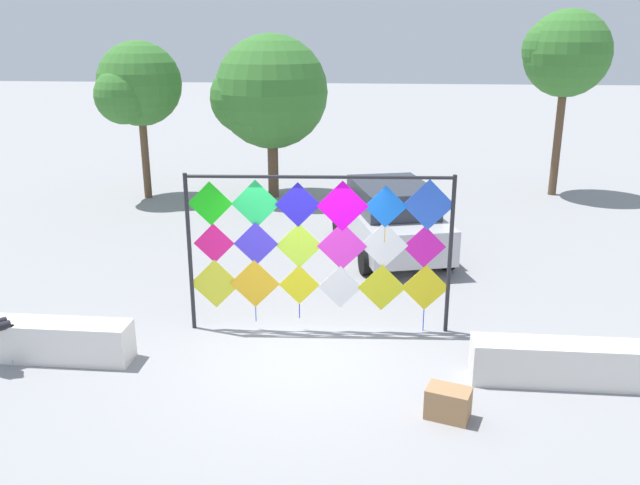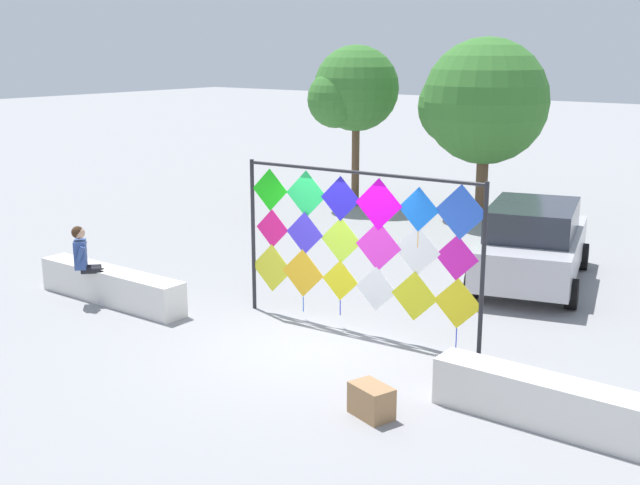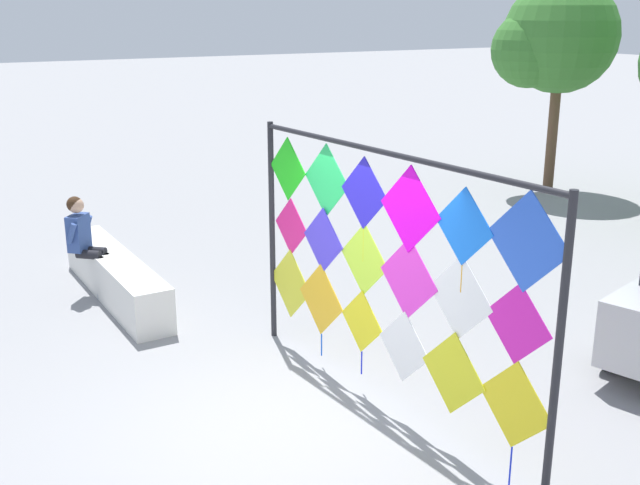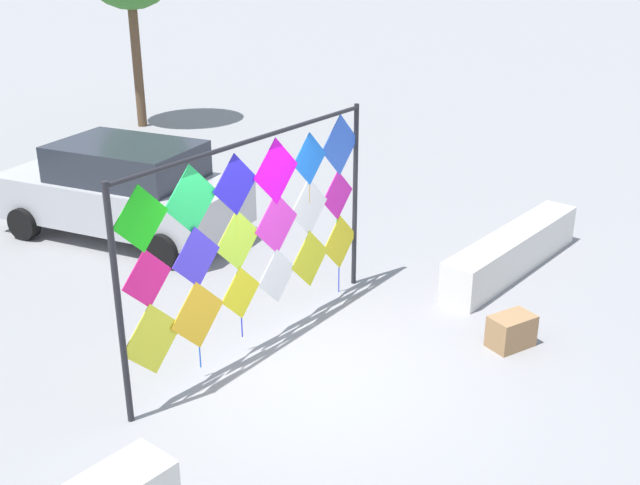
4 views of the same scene
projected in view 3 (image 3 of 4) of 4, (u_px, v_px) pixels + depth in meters
The scene contains 5 objects.
ground at pixel (273, 424), 7.74m from camera, with size 120.00×120.00×0.00m, color gray.
plaza_ledge_left at pixel (115, 277), 11.07m from camera, with size 3.49×0.53×0.63m, color silver.
kite_display_rack at pixel (385, 259), 7.66m from camera, with size 4.41×0.34×2.73m.
seated_vendor at pixel (85, 239), 10.98m from camera, with size 0.70×0.71×1.48m.
tree_palm_like at pixel (556, 37), 16.75m from camera, with size 2.49×2.69×4.71m.
Camera 3 is at (6.15, -3.11, 3.99)m, focal length 43.24 mm.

